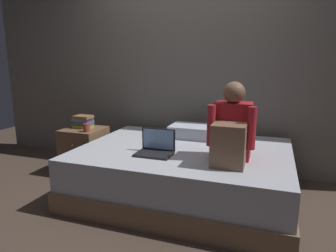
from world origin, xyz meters
The scene contains 9 objects.
ground_plane centered at (0.00, 0.00, 0.00)m, with size 8.00×8.00×0.00m, color #47382D.
wall_back centered at (0.00, 1.20, 1.35)m, with size 5.60×0.10×2.70m, color slate.
bed centered at (0.20, 0.30, 0.24)m, with size 2.00×1.50×0.49m.
nightstand centered at (-1.10, 0.53, 0.27)m, with size 0.44×0.46×0.54m.
person_sitting centered at (0.67, 0.07, 0.74)m, with size 0.39×0.44×0.66m.
laptop centered at (0.01, 0.04, 0.55)m, with size 0.32×0.23×0.22m.
pillow centered at (0.20, 0.75, 0.56)m, with size 0.56×0.36×0.13m, color silver.
book_stack centered at (-1.13, 0.57, 0.61)m, with size 0.23×0.17×0.15m.
mug centered at (-0.97, 0.42, 0.58)m, with size 0.08×0.08×0.09m, color #933833.
Camera 1 is at (0.97, -2.36, 1.30)m, focal length 32.03 mm.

